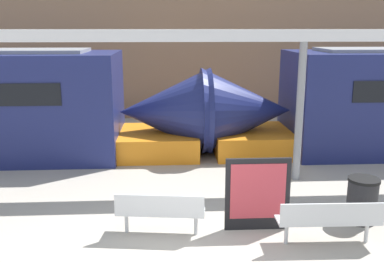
{
  "coord_description": "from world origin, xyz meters",
  "views": [
    {
      "loc": [
        -0.17,
        -6.28,
        3.82
      ],
      "look_at": [
        0.39,
        3.6,
        1.4
      ],
      "focal_mm": 40.0,
      "sensor_mm": 36.0,
      "label": 1
    }
  ],
  "objects_px": {
    "support_column_near": "(300,113)",
    "trash_bin": "(362,200)",
    "bench_near": "(160,210)",
    "bench_far": "(329,218)",
    "poster_board": "(258,194)"
  },
  "relations": [
    {
      "from": "bench_far",
      "to": "bench_near",
      "type": "bearing_deg",
      "value": 171.03
    },
    {
      "from": "poster_board",
      "to": "support_column_near",
      "type": "relative_size",
      "value": 0.41
    },
    {
      "from": "bench_far",
      "to": "support_column_near",
      "type": "xyz_separation_m",
      "value": [
        0.44,
        3.43,
        1.23
      ]
    },
    {
      "from": "bench_near",
      "to": "poster_board",
      "type": "bearing_deg",
      "value": 11.78
    },
    {
      "from": "bench_near",
      "to": "bench_far",
      "type": "xyz_separation_m",
      "value": [
        3.01,
        -0.54,
        0.0
      ]
    },
    {
      "from": "bench_far",
      "to": "poster_board",
      "type": "height_order",
      "value": "poster_board"
    },
    {
      "from": "poster_board",
      "to": "support_column_near",
      "type": "xyz_separation_m",
      "value": [
        1.59,
        2.74,
        1.02
      ]
    },
    {
      "from": "bench_near",
      "to": "trash_bin",
      "type": "bearing_deg",
      "value": 12.41
    },
    {
      "from": "trash_bin",
      "to": "support_column_near",
      "type": "xyz_separation_m",
      "value": [
        -0.58,
        2.51,
        1.28
      ]
    },
    {
      "from": "bench_far",
      "to": "support_column_near",
      "type": "bearing_deg",
      "value": 84.02
    },
    {
      "from": "support_column_near",
      "to": "trash_bin",
      "type": "bearing_deg",
      "value": -76.97
    },
    {
      "from": "support_column_near",
      "to": "bench_near",
      "type": "bearing_deg",
      "value": -140.01
    },
    {
      "from": "bench_far",
      "to": "poster_board",
      "type": "bearing_deg",
      "value": 150.14
    },
    {
      "from": "bench_far",
      "to": "poster_board",
      "type": "distance_m",
      "value": 1.36
    },
    {
      "from": "support_column_near",
      "to": "bench_far",
      "type": "bearing_deg",
      "value": -97.23
    }
  ]
}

